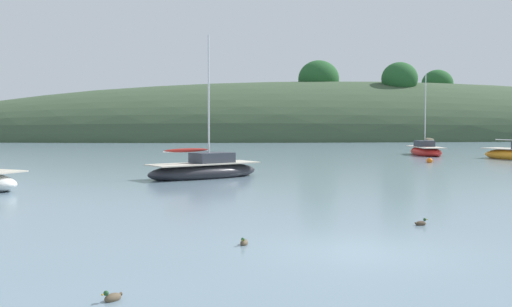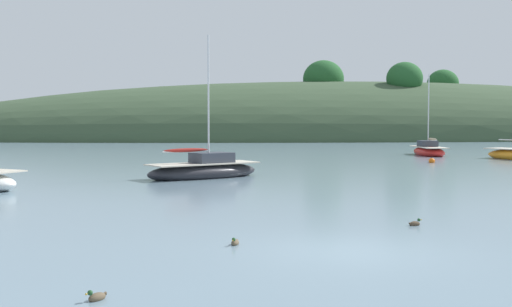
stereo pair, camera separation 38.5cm
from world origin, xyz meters
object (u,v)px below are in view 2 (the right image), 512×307
sailboat_blue_center (204,170)px  duck_trailing (235,243)px  sailboat_red_portside (429,151)px  duck_straggler (97,297)px  mooring_buoy_channel (432,161)px  duck_lone_right (415,224)px

sailboat_blue_center → duck_trailing: sailboat_blue_center is taller
sailboat_red_portside → duck_trailing: (-19.68, -36.90, -0.33)m
sailboat_blue_center → duck_straggler: size_ratio=20.70×
duck_trailing → duck_straggler: 5.08m
duck_trailing → mooring_buoy_channel: bearing=59.6°
duck_lone_right → mooring_buoy_channel: bearing=66.9°
duck_lone_right → duck_straggler: bearing=-140.7°
sailboat_blue_center → sailboat_red_portside: sailboat_blue_center is taller
mooring_buoy_channel → sailboat_red_portside: bearing=69.3°
duck_trailing → duck_straggler: same height
sailboat_blue_center → sailboat_red_portside: (20.00, 19.18, -0.01)m
sailboat_blue_center → sailboat_red_portside: size_ratio=1.06×
duck_straggler → duck_lone_right: 10.30m
sailboat_red_portside → duck_straggler: (-22.32, -41.25, -0.33)m
sailboat_blue_center → mooring_buoy_channel: sailboat_blue_center is taller
duck_trailing → duck_straggler: (-2.64, -4.34, 0.00)m
duck_straggler → duck_lone_right: same height
sailboat_red_portside → mooring_buoy_channel: (-3.51, -9.32, -0.26)m
duck_trailing → duck_lone_right: bearing=22.2°
duck_straggler → sailboat_red_portside: bearing=61.6°
sailboat_blue_center → duck_lone_right: sailboat_blue_center is taller
sailboat_red_portside → mooring_buoy_channel: sailboat_red_portside is taller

